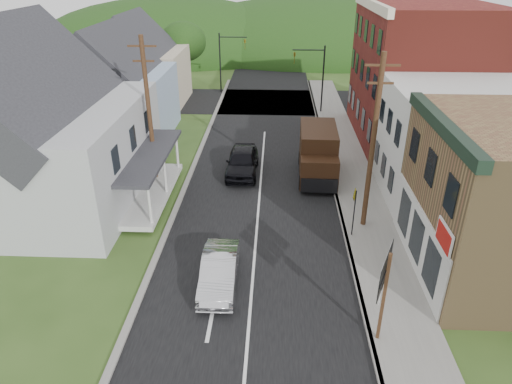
# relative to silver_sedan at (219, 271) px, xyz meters

# --- Properties ---
(ground) EXTENTS (120.00, 120.00, 0.00)m
(ground) POSITION_rel_silver_sedan_xyz_m (1.41, 1.68, -0.70)
(ground) COLOR #2D4719
(ground) RESTS_ON ground
(road) EXTENTS (9.00, 90.00, 0.02)m
(road) POSITION_rel_silver_sedan_xyz_m (1.41, 11.68, -0.70)
(road) COLOR black
(road) RESTS_ON ground
(cross_road) EXTENTS (60.00, 9.00, 0.02)m
(cross_road) POSITION_rel_silver_sedan_xyz_m (1.41, 28.68, -0.70)
(cross_road) COLOR black
(cross_road) RESTS_ON ground
(sidewalk_right) EXTENTS (2.80, 55.00, 0.15)m
(sidewalk_right) POSITION_rel_silver_sedan_xyz_m (7.31, 9.68, -0.62)
(sidewalk_right) COLOR slate
(sidewalk_right) RESTS_ON ground
(curb_right) EXTENTS (0.20, 55.00, 0.15)m
(curb_right) POSITION_rel_silver_sedan_xyz_m (5.96, 9.68, -0.62)
(curb_right) COLOR slate
(curb_right) RESTS_ON ground
(curb_left) EXTENTS (0.30, 55.00, 0.12)m
(curb_left) POSITION_rel_silver_sedan_xyz_m (-3.24, 9.68, -0.64)
(curb_left) COLOR slate
(curb_left) RESTS_ON ground
(storefront_white) EXTENTS (8.00, 7.00, 6.50)m
(storefront_white) POSITION_rel_silver_sedan_xyz_m (12.71, 9.18, 2.55)
(storefront_white) COLOR silver
(storefront_white) RESTS_ON ground
(storefront_red) EXTENTS (8.00, 12.00, 10.00)m
(storefront_red) POSITION_rel_silver_sedan_xyz_m (12.71, 18.68, 4.30)
(storefront_red) COLOR maroon
(storefront_red) RESTS_ON ground
(house_gray) EXTENTS (10.20, 12.24, 8.35)m
(house_gray) POSITION_rel_silver_sedan_xyz_m (-10.59, 7.68, 3.54)
(house_gray) COLOR #AFB1B5
(house_gray) RESTS_ON ground
(house_blue) EXTENTS (7.14, 8.16, 7.28)m
(house_blue) POSITION_rel_silver_sedan_xyz_m (-9.59, 18.68, 2.99)
(house_blue) COLOR #96AACD
(house_blue) RESTS_ON ground
(house_cream) EXTENTS (7.14, 8.16, 7.28)m
(house_cream) POSITION_rel_silver_sedan_xyz_m (-10.09, 27.68, 2.99)
(house_cream) COLOR beige
(house_cream) RESTS_ON ground
(utility_pole_right) EXTENTS (1.60, 0.26, 9.00)m
(utility_pole_right) POSITION_rel_silver_sedan_xyz_m (7.01, 5.18, 3.96)
(utility_pole_right) COLOR #472D19
(utility_pole_right) RESTS_ON ground
(utility_pole_left) EXTENTS (1.60, 0.26, 9.00)m
(utility_pole_left) POSITION_rel_silver_sedan_xyz_m (-5.09, 9.68, 3.96)
(utility_pole_left) COLOR #472D19
(utility_pole_left) RESTS_ON ground
(traffic_signal_right) EXTENTS (2.87, 0.20, 6.00)m
(traffic_signal_right) POSITION_rel_silver_sedan_xyz_m (5.71, 25.18, 3.06)
(traffic_signal_right) COLOR black
(traffic_signal_right) RESTS_ON ground
(traffic_signal_left) EXTENTS (2.87, 0.20, 6.00)m
(traffic_signal_left) POSITION_rel_silver_sedan_xyz_m (-2.89, 32.18, 3.06)
(traffic_signal_left) COLOR black
(traffic_signal_left) RESTS_ON ground
(tree_left_b) EXTENTS (4.80, 4.80, 6.94)m
(tree_left_b) POSITION_rel_silver_sedan_xyz_m (-15.59, 13.68, 4.19)
(tree_left_b) COLOR #382616
(tree_left_b) RESTS_ON ground
(tree_left_c) EXTENTS (5.80, 5.80, 8.41)m
(tree_left_c) POSITION_rel_silver_sedan_xyz_m (-17.59, 21.68, 5.24)
(tree_left_c) COLOR #382616
(tree_left_c) RESTS_ON ground
(tree_left_d) EXTENTS (4.80, 4.80, 6.94)m
(tree_left_d) POSITION_rel_silver_sedan_xyz_m (-7.59, 33.68, 4.19)
(tree_left_d) COLOR #382616
(tree_left_d) RESTS_ON ground
(forested_ridge) EXTENTS (90.00, 30.00, 16.00)m
(forested_ridge) POSITION_rel_silver_sedan_xyz_m (1.41, 56.68, -0.70)
(forested_ridge) COLOR #173811
(forested_ridge) RESTS_ON ground
(silver_sedan) EXTENTS (1.55, 4.27, 1.40)m
(silver_sedan) POSITION_rel_silver_sedan_xyz_m (0.00, 0.00, 0.00)
(silver_sedan) COLOR silver
(silver_sedan) RESTS_ON ground
(dark_sedan) EXTENTS (2.02, 4.94, 1.68)m
(dark_sedan) POSITION_rel_silver_sedan_xyz_m (0.16, 11.57, 0.14)
(dark_sedan) COLOR black
(dark_sedan) RESTS_ON ground
(delivery_van) EXTENTS (2.50, 5.70, 3.14)m
(delivery_van) POSITION_rel_silver_sedan_xyz_m (5.01, 11.31, 0.89)
(delivery_van) COLOR black
(delivery_van) RESTS_ON ground
(route_sign_cluster) EXTENTS (0.90, 2.00, 3.74)m
(route_sign_cluster) POSITION_rel_silver_sedan_xyz_m (6.16, -2.96, 1.87)
(route_sign_cluster) COLOR #472D19
(route_sign_cluster) RESTS_ON sidewalk_right
(warning_sign) EXTENTS (0.30, 0.68, 2.66)m
(warning_sign) POSITION_rel_silver_sedan_xyz_m (6.23, 4.09, 1.15)
(warning_sign) COLOR black
(warning_sign) RESTS_ON sidewalk_right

